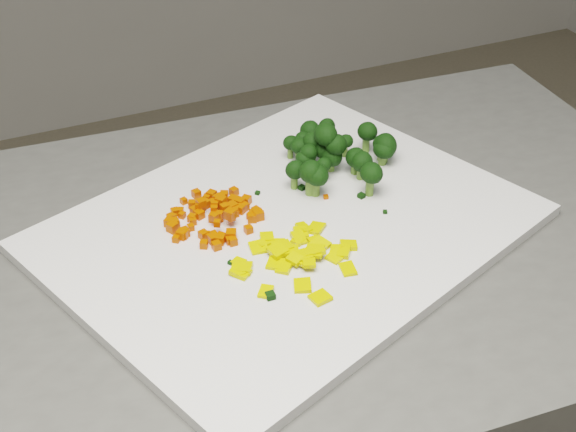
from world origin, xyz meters
name	(u,v)px	position (x,y,z in m)	size (l,w,h in m)	color
cutting_board	(288,228)	(-0.27, 0.00, 0.91)	(0.50, 0.39, 0.01)	white
carrot_pile	(214,209)	(-0.35, 0.03, 0.93)	(0.11, 0.11, 0.03)	#C53802
pepper_pile	(298,254)	(-0.29, -0.07, 0.92)	(0.13, 0.13, 0.02)	yellow
broccoli_pile	(335,149)	(-0.18, 0.07, 0.94)	(0.13, 0.13, 0.06)	black
carrot_cube_0	(174,223)	(-0.39, 0.04, 0.92)	(0.01, 0.01, 0.01)	#C53802
carrot_cube_1	(199,206)	(-0.36, 0.05, 0.92)	(0.01, 0.01, 0.01)	#C53802
carrot_cube_2	(192,218)	(-0.37, 0.04, 0.92)	(0.01, 0.01, 0.01)	#C53802
carrot_cube_3	(191,227)	(-0.38, 0.03, 0.92)	(0.01, 0.01, 0.01)	#C53802
carrot_cube_4	(260,213)	(-0.30, 0.02, 0.92)	(0.01, 0.01, 0.01)	#C53802
carrot_cube_5	(232,207)	(-0.32, 0.04, 0.92)	(0.01, 0.01, 0.01)	#C53802
carrot_cube_6	(214,234)	(-0.36, 0.01, 0.92)	(0.01, 0.01, 0.01)	#C53802
carrot_cube_7	(254,214)	(-0.30, 0.02, 0.92)	(0.01, 0.01, 0.01)	#C53802
carrot_cube_8	(252,217)	(-0.31, 0.02, 0.92)	(0.01, 0.01, 0.01)	#C53802
carrot_cube_9	(214,209)	(-0.34, 0.04, 0.92)	(0.01, 0.01, 0.01)	#C53802
carrot_cube_10	(182,234)	(-0.39, 0.02, 0.92)	(0.01, 0.01, 0.01)	#C53802
carrot_cube_11	(184,234)	(-0.39, 0.02, 0.92)	(0.01, 0.01, 0.01)	#C53802
carrot_cube_12	(234,191)	(-0.31, 0.07, 0.92)	(0.01, 0.01, 0.01)	#C53802
carrot_cube_13	(235,213)	(-0.32, 0.03, 0.92)	(0.01, 0.01, 0.01)	#C53802
carrot_cube_14	(212,240)	(-0.36, 0.00, 0.92)	(0.01, 0.01, 0.01)	#C53802
carrot_cube_15	(201,205)	(-0.35, 0.06, 0.92)	(0.01, 0.01, 0.01)	#C53802
carrot_cube_16	(197,212)	(-0.36, 0.05, 0.92)	(0.01, 0.01, 0.01)	#C53802
carrot_cube_17	(213,239)	(-0.36, 0.00, 0.92)	(0.01, 0.01, 0.01)	#C53802
carrot_cube_18	(225,208)	(-0.33, 0.03, 0.93)	(0.01, 0.01, 0.01)	#C53802
carrot_cube_19	(175,212)	(-0.38, 0.06, 0.92)	(0.01, 0.01, 0.01)	#C53802
carrot_cube_20	(224,195)	(-0.32, 0.07, 0.92)	(0.01, 0.01, 0.01)	#C53802
carrot_cube_21	(258,215)	(-0.30, 0.02, 0.92)	(0.01, 0.01, 0.01)	#C53802
carrot_cube_22	(214,217)	(-0.35, 0.03, 0.93)	(0.01, 0.01, 0.01)	#C53802
carrot_cube_23	(234,211)	(-0.32, 0.04, 0.92)	(0.01, 0.01, 0.01)	#C53802
carrot_cube_24	(173,217)	(-0.39, 0.05, 0.92)	(0.01, 0.01, 0.01)	#C53802
carrot_cube_25	(214,204)	(-0.34, 0.05, 0.93)	(0.01, 0.01, 0.01)	#C53802
carrot_cube_26	(248,229)	(-0.32, 0.00, 0.92)	(0.01, 0.01, 0.01)	#C53802
carrot_cube_27	(219,203)	(-0.33, 0.06, 0.92)	(0.01, 0.01, 0.01)	#C53802
carrot_cube_28	(213,203)	(-0.34, 0.06, 0.92)	(0.01, 0.01, 0.01)	#C53802
carrot_cube_29	(169,222)	(-0.40, 0.04, 0.92)	(0.01, 0.01, 0.01)	#C53802
carrot_cube_30	(240,203)	(-0.31, 0.05, 0.92)	(0.01, 0.01, 0.01)	#C53802
carrot_cube_31	(180,211)	(-0.38, 0.06, 0.92)	(0.01, 0.01, 0.01)	#C53802
carrot_cube_32	(230,214)	(-0.33, 0.02, 0.93)	(0.01, 0.01, 0.01)	#C53802
carrot_cube_33	(203,235)	(-0.37, 0.01, 0.92)	(0.01, 0.01, 0.01)	#C53802
carrot_cube_34	(192,204)	(-0.36, 0.07, 0.92)	(0.01, 0.01, 0.01)	#C53802
carrot_cube_35	(206,235)	(-0.37, 0.01, 0.92)	(0.01, 0.01, 0.01)	#C53802
carrot_cube_36	(205,204)	(-0.35, 0.06, 0.92)	(0.01, 0.01, 0.01)	#C53802
carrot_cube_37	(224,205)	(-0.33, 0.05, 0.92)	(0.01, 0.01, 0.01)	#C53802
carrot_cube_38	(216,246)	(-0.36, -0.02, 0.92)	(0.01, 0.01, 0.01)	#C53802
carrot_cube_39	(194,210)	(-0.36, 0.06, 0.92)	(0.01, 0.01, 0.01)	#C53802
carrot_cube_40	(204,244)	(-0.37, -0.01, 0.92)	(0.01, 0.01, 0.01)	#C53802
carrot_cube_41	(196,194)	(-0.35, 0.09, 0.92)	(0.01, 0.01, 0.01)	#C53802
carrot_cube_42	(246,200)	(-0.30, 0.05, 0.92)	(0.01, 0.01, 0.01)	#C53802
carrot_cube_43	(221,199)	(-0.33, 0.06, 0.92)	(0.01, 0.01, 0.01)	#C53802
carrot_cube_44	(212,195)	(-0.33, 0.08, 0.92)	(0.01, 0.01, 0.01)	#C53802
carrot_cube_45	(219,199)	(-0.33, 0.06, 0.92)	(0.01, 0.01, 0.01)	#C53802
carrot_cube_46	(221,201)	(-0.33, 0.05, 0.93)	(0.01, 0.01, 0.01)	#C53802
carrot_cube_47	(171,217)	(-0.39, 0.05, 0.92)	(0.01, 0.01, 0.01)	#C53802
carrot_cube_48	(221,198)	(-0.33, 0.07, 0.92)	(0.01, 0.01, 0.01)	#C53802
carrot_cube_49	(241,209)	(-0.31, 0.04, 0.92)	(0.01, 0.01, 0.01)	#C53802
carrot_cube_50	(172,227)	(-0.40, 0.03, 0.92)	(0.01, 0.01, 0.01)	#C53802
carrot_cube_51	(201,203)	(-0.36, 0.05, 0.93)	(0.01, 0.01, 0.01)	#C53802
carrot_cube_52	(231,217)	(-0.33, 0.02, 0.93)	(0.01, 0.01, 0.01)	#C53802
carrot_cube_53	(184,201)	(-0.37, 0.08, 0.92)	(0.01, 0.01, 0.01)	#C53802
carrot_cube_54	(193,221)	(-0.37, 0.04, 0.92)	(0.01, 0.01, 0.01)	#C53802
carrot_cube_55	(230,240)	(-0.35, -0.01, 0.92)	(0.01, 0.01, 0.01)	#C53802
carrot_cube_56	(219,215)	(-0.34, 0.03, 0.92)	(0.01, 0.01, 0.01)	#C53802
carrot_cube_57	(182,215)	(-0.38, 0.05, 0.92)	(0.01, 0.01, 0.01)	#C53802
carrot_cube_58	(256,210)	(-0.30, 0.03, 0.92)	(0.01, 0.01, 0.01)	#C53802
carrot_cube_59	(184,232)	(-0.39, 0.02, 0.92)	(0.01, 0.01, 0.01)	#C53802
carrot_cube_60	(233,241)	(-0.34, -0.01, 0.92)	(0.01, 0.01, 0.01)	#C53802
carrot_cube_61	(214,217)	(-0.35, 0.03, 0.92)	(0.01, 0.01, 0.01)	#C53802
carrot_cube_62	(220,239)	(-0.35, -0.01, 0.92)	(0.01, 0.01, 0.01)	#C53802
carrot_cube_63	(176,239)	(-0.40, 0.01, 0.92)	(0.01, 0.01, 0.01)	#C53802
carrot_cube_64	(231,235)	(-0.34, -0.01, 0.92)	(0.01, 0.01, 0.01)	#C53802
carrot_cube_65	(220,206)	(-0.33, 0.05, 0.92)	(0.01, 0.01, 0.01)	#C53802
carrot_cube_66	(199,214)	(-0.36, 0.05, 0.92)	(0.01, 0.01, 0.01)	#C53802
carrot_cube_67	(207,198)	(-0.34, 0.08, 0.92)	(0.01, 0.01, 0.01)	#C53802
carrot_cube_68	(215,204)	(-0.34, 0.05, 0.93)	(0.01, 0.01, 0.01)	#C53802
carrot_cube_69	(219,218)	(-0.34, 0.03, 0.92)	(0.01, 0.01, 0.01)	#C53802
carrot_cube_70	(233,201)	(-0.32, 0.06, 0.92)	(0.01, 0.01, 0.01)	#C53802
carrot_cube_71	(217,223)	(-0.35, 0.01, 0.93)	(0.01, 0.01, 0.01)	#C53802
carrot_cube_72	(231,214)	(-0.33, 0.02, 0.93)	(0.01, 0.01, 0.01)	#C53802
carrot_cube_73	(245,207)	(-0.31, 0.04, 0.92)	(0.01, 0.01, 0.01)	#C53802
carrot_cube_74	(251,216)	(-0.31, 0.02, 0.92)	(0.01, 0.01, 0.01)	#C53802
pepper_chunk_0	(303,286)	(-0.30, -0.11, 0.92)	(0.02, 0.02, 0.00)	yellow
pepper_chunk_1	(258,247)	(-0.32, -0.03, 0.92)	(0.02, 0.02, 0.00)	yellow
pepper_chunk_2	(278,244)	(-0.30, -0.04, 0.92)	(0.01, 0.02, 0.00)	yellow
pepper_chunk_3	(290,253)	(-0.29, -0.06, 0.92)	(0.02, 0.01, 0.01)	yellow
pepper_chunk_4	(304,255)	(-0.28, -0.07, 0.92)	(0.02, 0.01, 0.01)	yellow
pepper_chunk_5	(348,245)	(-0.23, -0.07, 0.92)	(0.02, 0.01, 0.01)	yellow
pepper_chunk_6	(348,269)	(-0.25, -0.10, 0.92)	(0.02, 0.01, 0.00)	yellow
pepper_chunk_7	(285,252)	(-0.30, -0.05, 0.92)	(0.02, 0.02, 0.00)	yellow
pepper_chunk_8	(299,238)	(-0.28, -0.04, 0.92)	(0.02, 0.01, 0.01)	yellow
pepper_chunk_9	(284,267)	(-0.31, -0.07, 0.92)	(0.02, 0.01, 0.00)	yellow
pepper_chunk_10	(267,237)	(-0.31, -0.02, 0.92)	(0.01, 0.02, 0.00)	yellow
pepper_chunk_11	(316,228)	(-0.25, -0.03, 0.92)	(0.02, 0.02, 0.00)	yellow
pepper_chunk_12	(302,261)	(-0.29, -0.08, 0.92)	(0.02, 0.01, 0.00)	yellow
pepper_chunk_13	(294,259)	(-0.29, -0.07, 0.92)	(0.02, 0.01, 0.00)	yellow
pepper_chunk_14	(314,251)	(-0.27, -0.07, 0.92)	(0.02, 0.02, 0.00)	yellow
pepper_chunk_15	(315,242)	(-0.26, -0.05, 0.92)	(0.02, 0.01, 0.01)	yellow
pepper_chunk_16	(239,262)	(-0.35, -0.05, 0.92)	(0.01, 0.01, 0.00)	yellow
pepper_chunk_17	(309,263)	(-0.29, -0.09, 0.92)	(0.01, 0.01, 0.00)	yellow
pepper_chunk_18	(304,228)	(-0.26, -0.02, 0.92)	(0.02, 0.01, 0.00)	yellow
pepper_chunk_19	(265,243)	(-0.31, -0.03, 0.92)	(0.02, 0.01, 0.00)	yellow
pepper_chunk_20	(242,268)	(-0.35, -0.06, 0.92)	(0.02, 0.02, 0.01)	yellow
pepper_chunk_21	(301,233)	(-0.27, -0.03, 0.92)	(0.01, 0.02, 0.01)	yellow
pepper_chunk_22	(266,292)	(-0.34, -0.10, 0.92)	(0.02, 0.01, 0.00)	yellow
pepper_chunk_23	(275,263)	(-0.31, -0.07, 0.92)	(0.02, 0.02, 0.00)	yellow
pepper_chunk_24	(285,246)	(-0.30, -0.05, 0.92)	(0.01, 0.02, 0.00)	yellow
pepper_chunk_25	(241,272)	(-0.35, -0.07, 0.92)	(0.02, 0.02, 0.01)	yellow
pepper_chunk_26	(320,245)	(-0.26, -0.06, 0.92)	(0.02, 0.02, 0.01)	yellow
pepper_chunk_27	(337,256)	(-0.25, -0.08, 0.92)	(0.02, 0.02, 0.00)	yellow
pepper_chunk_28	(315,252)	(-0.27, -0.07, 0.92)	(0.02, 0.01, 0.00)	yellow
pepper_chunk_29	(295,259)	(-0.30, -0.07, 0.92)	(0.01, 0.01, 0.01)	yellow
pepper_chunk_30	(278,251)	(-0.31, -0.05, 0.92)	(0.02, 0.02, 0.01)	yellow
pepper_chunk_31	(291,250)	(-0.29, -0.06, 0.92)	(0.02, 0.02, 0.00)	yellow
pepper_chunk_32	(320,298)	(-0.29, -0.13, 0.92)	(0.02, 0.02, 0.00)	yellow
pepper_chunk_33	(340,252)	(-0.24, -0.08, 0.92)	(0.02, 0.02, 0.01)	yellow
pepper_chunk_34	(299,240)	(-0.28, -0.04, 0.92)	(0.01, 0.01, 0.00)	yellow
broccoli_floret_0	(303,163)	(-0.21, 0.09, 0.93)	(0.03, 0.03, 0.03)	black
broccoli_floret_1	(366,138)	(-0.12, 0.10, 0.93)	(0.04, 0.04, 0.04)	black
broccoli_floret_2	(307,164)	(-0.21, 0.08, 0.93)	(0.02, 0.02, 0.02)	black
broccoli_floret_3	(310,179)	(-0.23, 0.04, 0.93)	(0.04, 0.04, 0.04)	black
broccoli_floret_4	(370,180)	(-0.16, 0.01, 0.93)	(0.04, 0.04, 0.04)	black
broccoli_floret_5	(326,153)	(-0.18, 0.09, 0.93)	(0.02, 0.02, 0.03)	black
broccoli_floret_6	(312,148)	(-0.19, 0.10, 0.93)	(0.04, 0.04, 0.04)	black
broccoli_floret_7	(325,141)	(-0.19, 0.08, 0.95)	(0.04, 0.04, 0.04)	black
broccoli_floret_8	(308,159)	(-0.21, 0.09, 0.93)	(0.03, 0.03, 0.03)	black
broccoli_floret_9	(309,136)	(-0.18, 0.13, 0.93)	(0.04, 0.04, 0.04)	black
broccoli_floret_10	(316,181)	(-0.22, 0.04, 0.93)	(0.04, 0.04, 0.04)	black
broccoli_floret_11	(326,134)	(-0.16, 0.13, 0.93)	(0.03, 0.03, 0.04)	black
broccoli_floret_12	(345,146)	(-0.15, 0.10, 0.93)	(0.03, 0.03, 0.03)	black
broccoli_floret_13	(323,170)	(-0.20, 0.06, 0.93)	(0.02, 0.02, 0.03)	black
broccoli_floret_14	(381,149)	(-0.11, 0.07, 0.93)	(0.03, 0.03, 0.03)	black
broccoli_floret_15	(384,149)	(-0.11, 0.07, 0.93)	(0.04, 0.04, 0.04)	black
broccoli_floret_16	(361,166)	(-0.16, 0.05, 0.93)	(0.04, 0.04, 0.03)	black
broccoli_floret_17	(302,145)	(-0.20, 0.12, 0.93)	(0.03, 0.03, 0.03)	black
broccoli_floret_18	(331,159)	(-0.18, 0.08, 0.93)	(0.04, 0.04, 0.03)	black
broccoli_floret_19	(299,147)	(-0.20, 0.12, 0.93)	(0.03, 0.03, 0.03)	black
broccoli_floret_20	(335,149)	(-0.18, 0.07, 0.95)	(0.04, 0.04, 0.03)	black
broccoli_floret_21	(299,151)	(-0.21, 0.11, 0.93)	(0.03, 0.03, 0.03)	black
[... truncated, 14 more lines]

